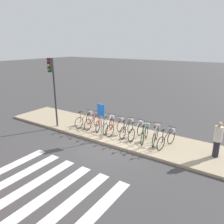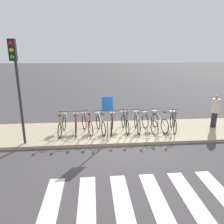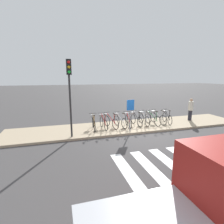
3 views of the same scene
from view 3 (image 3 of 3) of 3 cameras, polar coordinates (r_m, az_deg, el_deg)
ground_plane at (r=10.36m, az=9.41°, el=-7.09°), size 120.00×120.00×0.00m
sidewalk at (r=11.58m, az=6.34°, el=-4.67°), size 15.51×2.86×0.12m
parked_bicycle_0 at (r=10.68m, az=-6.04°, el=-3.32°), size 0.46×1.59×0.98m
parked_bicycle_1 at (r=10.80m, az=-2.91°, el=-3.11°), size 0.46×1.59×0.98m
parked_bicycle_2 at (r=10.97m, az=-0.61°, el=-2.85°), size 0.65×1.52×0.98m
parked_bicycle_3 at (r=11.12m, az=2.49°, el=-2.66°), size 0.52×1.56×0.98m
parked_bicycle_4 at (r=11.23m, az=5.22°, el=-2.55°), size 0.46×1.58×0.98m
parked_bicycle_5 at (r=11.59m, az=7.74°, el=-2.16°), size 0.46×1.59×0.98m
parked_bicycle_6 at (r=11.83m, az=10.30°, el=-1.97°), size 0.46×1.59×0.98m
parked_bicycle_7 at (r=11.95m, az=12.82°, el=-1.93°), size 0.52×1.56×0.98m
parked_bicycle_8 at (r=12.34m, az=14.55°, el=-1.59°), size 0.52×1.56×0.98m
parked_bicycle_9 at (r=12.56m, az=17.40°, el=-1.52°), size 0.48×1.57×0.98m
pedestrian at (r=13.92m, az=24.26°, el=0.93°), size 0.34×0.34×1.60m
traffic_light at (r=9.06m, az=-13.74°, el=9.19°), size 0.24×0.40×3.99m
sign_post at (r=10.03m, az=6.01°, el=0.63°), size 0.44×0.07×1.87m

